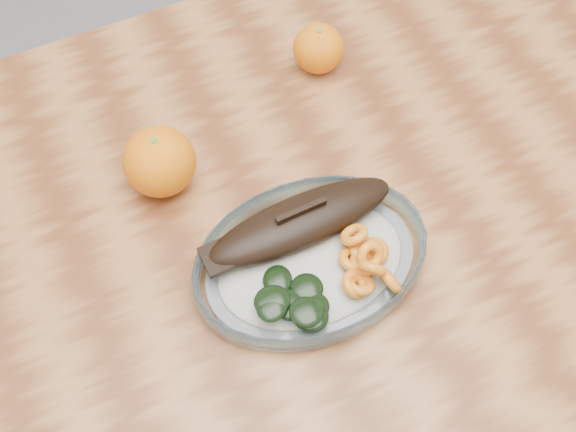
{
  "coord_description": "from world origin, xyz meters",
  "views": [
    {
      "loc": [
        -0.15,
        -0.38,
        1.48
      ],
      "look_at": [
        0.03,
        0.0,
        0.77
      ],
      "focal_mm": 45.0,
      "sensor_mm": 36.0,
      "label": 1
    }
  ],
  "objects_px": {
    "orange_left": "(160,162)",
    "orange_right": "(318,49)",
    "dining_table": "(270,272)",
    "plated_meal": "(311,258)"
  },
  "relations": [
    {
      "from": "orange_left",
      "to": "orange_right",
      "type": "relative_size",
      "value": 1.28
    },
    {
      "from": "plated_meal",
      "to": "orange_left",
      "type": "xyz_separation_m",
      "value": [
        -0.11,
        0.18,
        0.02
      ]
    },
    {
      "from": "plated_meal",
      "to": "orange_right",
      "type": "xyz_separation_m",
      "value": [
        0.14,
        0.26,
        0.01
      ]
    },
    {
      "from": "orange_right",
      "to": "orange_left",
      "type": "bearing_deg",
      "value": -160.26
    },
    {
      "from": "dining_table",
      "to": "orange_right",
      "type": "height_order",
      "value": "orange_right"
    },
    {
      "from": "orange_left",
      "to": "orange_right",
      "type": "distance_m",
      "value": 0.26
    },
    {
      "from": "plated_meal",
      "to": "dining_table",
      "type": "bearing_deg",
      "value": 116.41
    },
    {
      "from": "orange_left",
      "to": "orange_right",
      "type": "bearing_deg",
      "value": 19.74
    },
    {
      "from": "plated_meal",
      "to": "orange_right",
      "type": "relative_size",
      "value": 7.46
    },
    {
      "from": "plated_meal",
      "to": "orange_right",
      "type": "height_order",
      "value": "plated_meal"
    }
  ]
}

